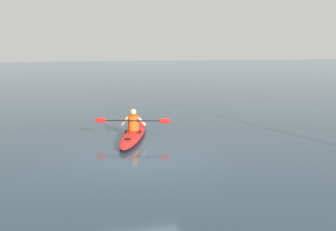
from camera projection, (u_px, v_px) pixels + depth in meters
name	position (u px, v px, depth m)	size (l,w,h in m)	color
ground_plane	(143.00, 160.00, 10.97)	(160.00, 160.00, 0.00)	#283D4C
kayak	(134.00, 134.00, 13.65)	(1.93, 4.31, 0.25)	red
kayaker	(133.00, 121.00, 13.58)	(2.36, 0.80, 0.70)	#E04C14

